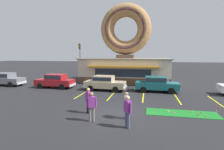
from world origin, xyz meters
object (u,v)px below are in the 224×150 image
at_px(golf_ball, 168,112).
at_px(traffic_light_pole, 80,55).
at_px(pedestrian_leather_jacket_man, 126,104).
at_px(trash_bin, 166,83).
at_px(car_red, 55,80).
at_px(pedestrian_hooded_kid, 88,99).
at_px(pedestrian_clipboard_woman, 92,105).
at_px(pedestrian_blue_sweater_man, 128,110).
at_px(car_grey, 6,79).
at_px(car_champagne, 105,82).
at_px(car_teal, 156,84).
at_px(putting_flag_pin, 217,109).

relative_size(golf_ball, traffic_light_pole, 0.01).
xyz_separation_m(pedestrian_leather_jacket_man, trash_bin, (3.44, 11.15, -0.42)).
xyz_separation_m(car_red, pedestrian_hooded_kid, (6.78, -7.71, 0.08)).
relative_size(car_red, pedestrian_clipboard_woman, 2.60).
bearing_deg(pedestrian_leather_jacket_man, pedestrian_blue_sweater_man, -80.84).
height_order(car_grey, pedestrian_clipboard_woman, pedestrian_clipboard_woman).
bearing_deg(car_champagne, car_teal, 4.01).
distance_m(car_teal, pedestrian_hooded_kid, 9.17).
relative_size(golf_ball, pedestrian_hooded_kid, 0.02).
bearing_deg(trash_bin, traffic_light_pole, 152.09).
height_order(golf_ball, car_grey, car_grey).
xyz_separation_m(car_grey, pedestrian_blue_sweater_man, (16.52, -9.66, 0.12)).
relative_size(golf_ball, pedestrian_clipboard_woman, 0.02).
bearing_deg(golf_ball, pedestrian_clipboard_woman, -152.26).
xyz_separation_m(putting_flag_pin, car_grey, (-21.93, 6.73, 0.43)).
distance_m(golf_ball, pedestrian_blue_sweater_man, 3.90).
height_order(pedestrian_blue_sweater_man, pedestrian_hooded_kid, pedestrian_blue_sweater_man).
relative_size(car_champagne, car_grey, 1.01).
bearing_deg(traffic_light_pole, pedestrian_hooded_kid, -66.66).
xyz_separation_m(car_teal, pedestrian_leather_jacket_man, (-2.16, -8.33, 0.05)).
height_order(pedestrian_blue_sweater_man, pedestrian_clipboard_woman, pedestrian_blue_sweater_man).
xyz_separation_m(pedestrian_clipboard_woman, traffic_light_pole, (-8.42, 19.31, 2.73)).
height_order(car_red, pedestrian_clipboard_woman, pedestrian_clipboard_woman).
xyz_separation_m(pedestrian_blue_sweater_man, pedestrian_hooded_kid, (-2.83, 1.84, -0.03)).
relative_size(car_champagne, traffic_light_pole, 0.80).
bearing_deg(pedestrian_blue_sweater_man, car_grey, 149.67).
xyz_separation_m(golf_ball, putting_flag_pin, (2.99, 0.03, 0.39)).
bearing_deg(golf_ball, car_red, 151.10).
bearing_deg(putting_flag_pin, pedestrian_leather_jacket_man, -164.14).
distance_m(putting_flag_pin, pedestrian_hooded_kid, 8.33).
distance_m(car_red, pedestrian_clipboard_woman, 11.72).
height_order(car_grey, trash_bin, car_grey).
bearing_deg(car_red, pedestrian_clipboard_woman, -50.56).
xyz_separation_m(pedestrian_blue_sweater_man, pedestrian_leather_jacket_man, (-0.22, 1.34, -0.07)).
bearing_deg(trash_bin, pedestrian_clipboard_woman, -114.20).
distance_m(car_champagne, car_teal, 5.52).
distance_m(car_red, trash_bin, 13.17).
bearing_deg(car_champagne, pedestrian_blue_sweater_man, -68.99).
relative_size(trash_bin, traffic_light_pole, 0.17).
xyz_separation_m(car_red, trash_bin, (12.84, 2.94, -0.37)).
xyz_separation_m(car_champagne, pedestrian_hooded_kid, (0.73, -7.44, 0.08)).
distance_m(car_champagne, pedestrian_hooded_kid, 7.48).
height_order(pedestrian_hooded_kid, traffic_light_pole, traffic_light_pole).
relative_size(golf_ball, putting_flag_pin, 0.08).
height_order(car_grey, traffic_light_pole, traffic_light_pole).
relative_size(golf_ball, car_champagne, 0.01).
relative_size(car_grey, pedestrian_hooded_kid, 2.67).
height_order(car_teal, pedestrian_blue_sweater_man, pedestrian_blue_sweater_man).
bearing_deg(traffic_light_pole, car_champagne, -56.30).
relative_size(pedestrian_leather_jacket_man, traffic_light_pole, 0.29).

